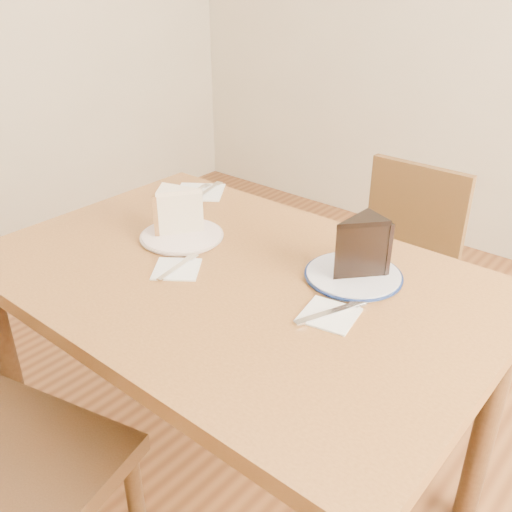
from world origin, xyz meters
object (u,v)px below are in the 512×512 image
at_px(table, 235,308).
at_px(plate_cream, 182,236).
at_px(plate_navy, 353,275).
at_px(carrot_cake, 182,212).
at_px(chocolate_cake, 356,250).
at_px(chair_far, 391,278).

bearing_deg(table, plate_cream, 167.72).
distance_m(plate_navy, carrot_cake, 0.48).
bearing_deg(carrot_cake, chocolate_cake, 65.76).
xyz_separation_m(plate_navy, carrot_cake, (-0.47, -0.09, 0.06)).
distance_m(chair_far, chocolate_cake, 0.68).
height_order(carrot_cake, chocolate_cake, chocolate_cake).
height_order(chair_far, plate_cream, chair_far).
relative_size(chair_far, plate_cream, 3.91).
height_order(chair_far, chocolate_cake, chocolate_cake).
xyz_separation_m(chair_far, carrot_cake, (-0.31, -0.63, 0.36)).
bearing_deg(chocolate_cake, carrot_cake, 32.60).
bearing_deg(table, chair_far, 84.21).
distance_m(plate_cream, carrot_cake, 0.06).
height_order(plate_navy, carrot_cake, carrot_cake).
relative_size(table, chocolate_cake, 9.68).
height_order(plate_cream, chocolate_cake, chocolate_cake).
xyz_separation_m(table, chair_far, (0.07, 0.70, -0.20)).
bearing_deg(plate_navy, chair_far, 105.89).
relative_size(table, carrot_cake, 10.75).
relative_size(carrot_cake, chocolate_cake, 0.90).
xyz_separation_m(chair_far, chocolate_cake, (0.16, -0.54, 0.37)).
relative_size(table, plate_navy, 5.59).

